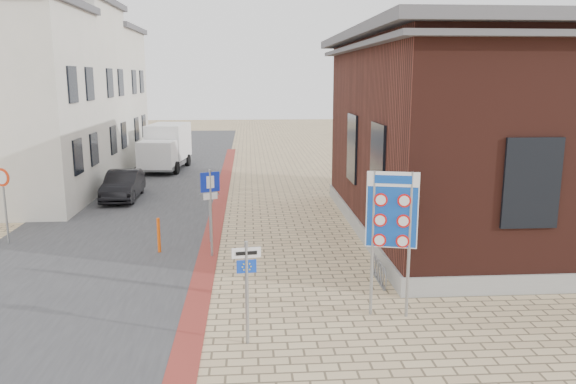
{
  "coord_description": "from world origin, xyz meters",
  "views": [
    {
      "loc": [
        -0.72,
        -11.72,
        5.28
      ],
      "look_at": [
        0.33,
        3.27,
        2.2
      ],
      "focal_mm": 35.0,
      "sensor_mm": 36.0,
      "label": 1
    }
  ],
  "objects_px": {
    "border_sign": "(392,213)",
    "bollard": "(159,235)",
    "essen_sign": "(247,278)",
    "parking_sign": "(210,197)",
    "box_truck": "(166,147)",
    "sedan": "(123,185)"
  },
  "relations": [
    {
      "from": "border_sign",
      "to": "bollard",
      "type": "relative_size",
      "value": 3.02
    },
    {
      "from": "essen_sign",
      "to": "parking_sign",
      "type": "distance_m",
      "value": 5.78
    },
    {
      "from": "box_truck",
      "to": "bollard",
      "type": "height_order",
      "value": "box_truck"
    },
    {
      "from": "sedan",
      "to": "border_sign",
      "type": "distance_m",
      "value": 15.66
    },
    {
      "from": "border_sign",
      "to": "box_truck",
      "type": "bearing_deg",
      "value": 124.5
    },
    {
      "from": "border_sign",
      "to": "parking_sign",
      "type": "relative_size",
      "value": 1.24
    },
    {
      "from": "sedan",
      "to": "border_sign",
      "type": "relative_size",
      "value": 1.16
    },
    {
      "from": "sedan",
      "to": "bollard",
      "type": "relative_size",
      "value": 3.5
    },
    {
      "from": "sedan",
      "to": "box_truck",
      "type": "xyz_separation_m",
      "value": [
        0.76,
        8.01,
        0.71
      ]
    },
    {
      "from": "essen_sign",
      "to": "bollard",
      "type": "relative_size",
      "value": 1.96
    },
    {
      "from": "border_sign",
      "to": "essen_sign",
      "type": "height_order",
      "value": "border_sign"
    },
    {
      "from": "box_truck",
      "to": "parking_sign",
      "type": "relative_size",
      "value": 1.94
    },
    {
      "from": "box_truck",
      "to": "parking_sign",
      "type": "distance_m",
      "value": 16.83
    },
    {
      "from": "essen_sign",
      "to": "parking_sign",
      "type": "height_order",
      "value": "parking_sign"
    },
    {
      "from": "sedan",
      "to": "box_truck",
      "type": "relative_size",
      "value": 0.74
    },
    {
      "from": "sedan",
      "to": "border_sign",
      "type": "xyz_separation_m",
      "value": [
        8.63,
        -12.95,
        1.76
      ]
    },
    {
      "from": "sedan",
      "to": "bollard",
      "type": "height_order",
      "value": "sedan"
    },
    {
      "from": "border_sign",
      "to": "parking_sign",
      "type": "distance_m",
      "value": 6.23
    },
    {
      "from": "parking_sign",
      "to": "bollard",
      "type": "height_order",
      "value": "parking_sign"
    },
    {
      "from": "sedan",
      "to": "bollard",
      "type": "distance_m",
      "value": 8.38
    },
    {
      "from": "box_truck",
      "to": "border_sign",
      "type": "bearing_deg",
      "value": -62.99
    },
    {
      "from": "box_truck",
      "to": "bollard",
      "type": "xyz_separation_m",
      "value": [
        2.0,
        -15.93,
        -0.79
      ]
    }
  ]
}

